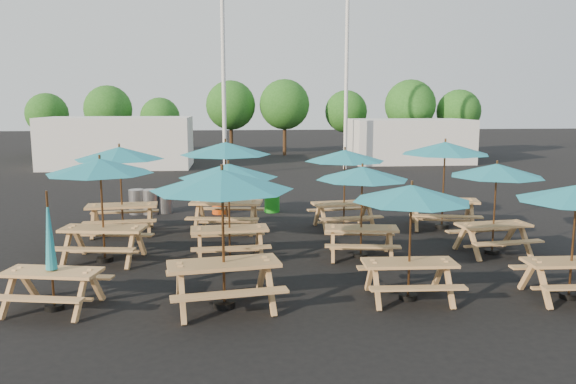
{
  "coord_description": "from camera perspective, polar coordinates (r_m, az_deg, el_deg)",
  "views": [
    {
      "loc": [
        -1.47,
        -14.16,
        3.63
      ],
      "look_at": [
        0.0,
        1.5,
        1.1
      ],
      "focal_mm": 35.0,
      "sensor_mm": 36.0,
      "label": 1
    }
  ],
  "objects": [
    {
      "name": "waste_bin_4",
      "position": [
        18.67,
        -1.63,
        -0.82
      ],
      "size": [
        0.5,
        0.5,
        0.81
      ],
      "primitive_type": "cylinder",
      "color": "#198D1B",
      "rests_on": "ground"
    },
    {
      "name": "waste_bin_3",
      "position": [
        18.53,
        -6.95,
        -0.96
      ],
      "size": [
        0.5,
        0.5,
        0.81
      ],
      "primitive_type": "cylinder",
      "color": "#E0460D",
      "rests_on": "ground"
    },
    {
      "name": "picnic_unit_6",
      "position": [
        10.38,
        12.43,
        -0.66
      ],
      "size": [
        2.25,
        2.25,
        2.17
      ],
      "rotation": [
        0.0,
        0.0,
        -0.04
      ],
      "color": "tan",
      "rests_on": "ground"
    },
    {
      "name": "picnic_unit_11",
      "position": [
        16.64,
        15.66,
        3.92
      ],
      "size": [
        3.02,
        3.02,
        2.53
      ],
      "rotation": [
        0.0,
        0.0,
        -0.23
      ],
      "color": "tan",
      "rests_on": "ground"
    },
    {
      "name": "tree_6",
      "position": [
        38.86,
        12.31,
        8.63
      ],
      "size": [
        3.38,
        3.38,
        5.13
      ],
      "color": "#382314",
      "rests_on": "ground"
    },
    {
      "name": "waste_bin_1",
      "position": [
        18.87,
        -13.82,
        -0.98
      ],
      "size": [
        0.5,
        0.5,
        0.81
      ],
      "primitive_type": "cylinder",
      "color": "gray",
      "rests_on": "ground"
    },
    {
      "name": "picnic_unit_5",
      "position": [
        15.78,
        -6.37,
        3.99
      ],
      "size": [
        2.89,
        2.89,
        2.55
      ],
      "rotation": [
        0.0,
        0.0,
        -0.15
      ],
      "color": "tan",
      "rests_on": "ground"
    },
    {
      "name": "tree_0",
      "position": [
        41.38,
        -23.29,
        7.29
      ],
      "size": [
        2.8,
        2.8,
        4.24
      ],
      "color": "#382314",
      "rests_on": "ground"
    },
    {
      "name": "picnic_unit_7",
      "position": [
        13.08,
        7.55,
        1.48
      ],
      "size": [
        2.48,
        2.48,
        2.18
      ],
      "rotation": [
        0.0,
        0.0,
        -0.16
      ],
      "color": "tan",
      "rests_on": "ground"
    },
    {
      "name": "picnic_unit_10",
      "position": [
        14.17,
        20.42,
        1.68
      ],
      "size": [
        2.45,
        2.45,
        2.21
      ],
      "rotation": [
        0.0,
        0.0,
        0.12
      ],
      "color": "tan",
      "rests_on": "ground"
    },
    {
      "name": "mast_0",
      "position": [
        28.27,
        -6.61,
        13.89
      ],
      "size": [
        0.2,
        0.2,
        12.0
      ],
      "primitive_type": "cylinder",
      "color": "silver",
      "rests_on": "ground"
    },
    {
      "name": "waste_bin_2",
      "position": [
        18.96,
        -12.42,
        -0.88
      ],
      "size": [
        0.5,
        0.5,
        0.81
      ],
      "primitive_type": "cylinder",
      "color": "gray",
      "rests_on": "ground"
    },
    {
      "name": "tree_3",
      "position": [
        38.88,
        -5.84,
        8.76
      ],
      "size": [
        3.36,
        3.36,
        5.09
      ],
      "color": "#382314",
      "rests_on": "ground"
    },
    {
      "name": "event_tent_0",
      "position": [
        32.89,
        -16.86,
        4.86
      ],
      "size": [
        8.0,
        4.0,
        2.8
      ],
      "primitive_type": "cube",
      "color": "silver",
      "rests_on": "ground"
    },
    {
      "name": "tree_4",
      "position": [
        38.57,
        -0.35,
        8.88
      ],
      "size": [
        3.41,
        3.41,
        5.17
      ],
      "color": "#382314",
      "rests_on": "ground"
    },
    {
      "name": "picnic_unit_0",
      "position": [
        10.69,
        -22.92,
        -6.53
      ],
      "size": [
        1.91,
        1.75,
        2.13
      ],
      "rotation": [
        0.0,
        0.0,
        -0.2
      ],
      "color": "tan",
      "rests_on": "ground"
    },
    {
      "name": "picnic_unit_3",
      "position": [
        9.75,
        -6.7,
        0.57
      ],
      "size": [
        2.86,
        2.86,
        2.5
      ],
      "rotation": [
        0.0,
        0.0,
        0.16
      ],
      "color": "tan",
      "rests_on": "ground"
    },
    {
      "name": "event_tent_1",
      "position": [
        34.85,
        12.18,
        5.1
      ],
      "size": [
        7.0,
        4.0,
        2.6
      ],
      "primitive_type": "cube",
      "color": "silver",
      "rests_on": "ground"
    },
    {
      "name": "picnic_unit_8",
      "position": [
        16.04,
        5.79,
        3.33
      ],
      "size": [
        2.58,
        2.58,
        2.31
      ],
      "rotation": [
        0.0,
        0.0,
        0.13
      ],
      "color": "tan",
      "rests_on": "ground"
    },
    {
      "name": "mast_1",
      "position": [
        30.84,
        5.99,
        13.49
      ],
      "size": [
        0.2,
        0.2,
        12.0
      ],
      "primitive_type": "cylinder",
      "color": "silver",
      "rests_on": "ground"
    },
    {
      "name": "waste_bin_0",
      "position": [
        19.0,
        -15.12,
        -0.96
      ],
      "size": [
        0.5,
        0.5,
        0.81
      ],
      "primitive_type": "cylinder",
      "color": "gray",
      "rests_on": "ground"
    },
    {
      "name": "picnic_unit_2",
      "position": [
        16.04,
        -16.73,
        3.41
      ],
      "size": [
        2.64,
        2.64,
        2.44
      ],
      "rotation": [
        0.0,
        0.0,
        0.09
      ],
      "color": "tan",
      "rests_on": "ground"
    },
    {
      "name": "picnic_unit_4",
      "position": [
        12.84,
        -6.06,
        1.71
      ],
      "size": [
        2.4,
        2.4,
        2.27
      ],
      "rotation": [
        0.0,
        0.0,
        0.07
      ],
      "color": "tan",
      "rests_on": "ground"
    },
    {
      "name": "picnic_unit_1",
      "position": [
        13.28,
        -18.54,
        2.04
      ],
      "size": [
        2.71,
        2.71,
        2.4
      ],
      "rotation": [
        0.0,
        0.0,
        -0.15
      ],
      "color": "tan",
      "rests_on": "ground"
    },
    {
      "name": "ground",
      "position": [
        14.69,
        0.55,
        -5.17
      ],
      "size": [
        120.0,
        120.0,
        0.0
      ],
      "primitive_type": "plane",
      "color": "black",
      "rests_on": "ground"
    },
    {
      "name": "tree_1",
      "position": [
        38.95,
        -17.8,
        8.0
      ],
      "size": [
        3.11,
        3.11,
        4.72
      ],
      "color": "#382314",
      "rests_on": "ground"
    },
    {
      "name": "tree_5",
      "position": [
        39.6,
        5.91,
        8.13
      ],
      "size": [
        2.94,
        2.94,
        4.45
      ],
      "color": "#382314",
      "rests_on": "ground"
    },
    {
      "name": "tree_7",
      "position": [
        40.04,
        16.95,
        7.83
      ],
      "size": [
        2.95,
        2.95,
        4.48
      ],
      "color": "#382314",
      "rests_on": "ground"
    },
    {
      "name": "tree_2",
      "position": [
        38.15,
        -12.87,
        7.4
      ],
      "size": [
        2.59,
        2.59,
        3.93
      ],
      "color": "#382314",
      "rests_on": "ground"
    }
  ]
}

